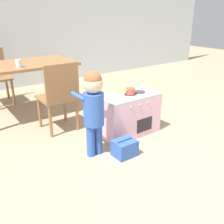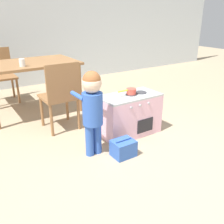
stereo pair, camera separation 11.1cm
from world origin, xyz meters
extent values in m
plane|color=tan|center=(0.00, 0.00, 0.00)|extent=(16.00, 16.00, 0.00)
cube|color=silver|center=(0.00, 3.78, 1.30)|extent=(10.00, 0.06, 2.60)
cube|color=#EAB2C6|center=(0.27, 0.92, 0.24)|extent=(0.72, 0.38, 0.47)
cube|color=#B7BABC|center=(0.27, 0.92, 0.48)|extent=(0.72, 0.38, 0.02)
cylinder|color=#38383D|center=(0.29, 0.92, 0.50)|extent=(0.14, 0.14, 0.01)
cylinder|color=#38383D|center=(0.43, 0.92, 0.50)|extent=(0.14, 0.14, 0.01)
cube|color=black|center=(0.36, 0.73, 0.15)|extent=(0.23, 0.01, 0.17)
cylinder|color=#B2B2B7|center=(0.15, 0.73, 0.42)|extent=(0.03, 0.01, 0.03)
cylinder|color=#B2B2B7|center=(0.27, 0.73, 0.42)|extent=(0.03, 0.01, 0.03)
cylinder|color=#B2B2B7|center=(0.40, 0.73, 0.42)|extent=(0.03, 0.01, 0.03)
cylinder|color=#E04C3D|center=(0.29, 0.92, 0.54)|extent=(0.11, 0.11, 0.07)
cylinder|color=#E04C3D|center=(0.29, 0.92, 0.56)|extent=(0.12, 0.12, 0.01)
cylinder|color=#B7DB33|center=(0.17, 0.92, 0.56)|extent=(0.13, 0.02, 0.02)
cylinder|color=#335BB7|center=(-0.38, 0.74, 0.17)|extent=(0.09, 0.09, 0.34)
cylinder|color=#335BB7|center=(-0.29, 0.74, 0.17)|extent=(0.09, 0.09, 0.34)
cylinder|color=#335BB7|center=(-0.33, 0.74, 0.51)|extent=(0.21, 0.21, 0.33)
sphere|color=beige|center=(-0.33, 0.74, 0.77)|extent=(0.19, 0.19, 0.19)
sphere|color=#995B33|center=(-0.33, 0.74, 0.80)|extent=(0.17, 0.17, 0.17)
cylinder|color=#335BB7|center=(-0.42, 0.87, 0.62)|extent=(0.04, 0.26, 0.04)
cylinder|color=#335BB7|center=(-0.24, 0.87, 0.62)|extent=(0.04, 0.26, 0.04)
cube|color=#335BB2|center=(-0.09, 0.53, 0.09)|extent=(0.23, 0.19, 0.17)
cylinder|color=#335BB2|center=(-0.09, 0.53, 0.18)|extent=(0.18, 0.02, 0.02)
cube|color=olive|center=(-0.48, 2.30, 0.72)|extent=(1.29, 0.85, 0.03)
cylinder|color=olive|center=(0.11, 1.93, 0.35)|extent=(0.06, 0.06, 0.70)
cylinder|color=olive|center=(0.11, 2.66, 0.35)|extent=(0.06, 0.06, 0.70)
cube|color=olive|center=(-0.37, 1.54, 0.42)|extent=(0.41, 0.41, 0.03)
cube|color=olive|center=(-0.37, 1.35, 0.65)|extent=(0.41, 0.02, 0.43)
cylinder|color=olive|center=(-0.55, 1.37, 0.20)|extent=(0.04, 0.04, 0.40)
cylinder|color=olive|center=(-0.19, 1.37, 0.20)|extent=(0.04, 0.04, 0.40)
cylinder|color=olive|center=(-0.55, 1.72, 0.20)|extent=(0.04, 0.04, 0.40)
cylinder|color=olive|center=(-0.19, 1.72, 0.20)|extent=(0.04, 0.04, 0.40)
cube|color=olive|center=(-0.76, 2.98, 0.42)|extent=(0.41, 0.41, 0.03)
cylinder|color=olive|center=(-0.58, 2.80, 0.20)|extent=(0.04, 0.04, 0.40)
cylinder|color=olive|center=(-0.58, 3.15, 0.20)|extent=(0.04, 0.04, 0.40)
cylinder|color=white|center=(-0.64, 2.04, 0.79)|extent=(0.07, 0.07, 0.10)
camera|label=1|loc=(-1.52, -1.22, 1.40)|focal=40.00mm
camera|label=2|loc=(-1.43, -1.29, 1.40)|focal=40.00mm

